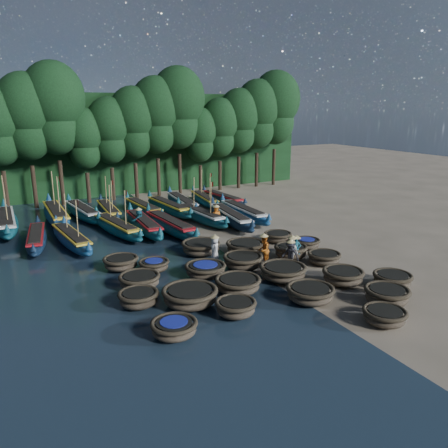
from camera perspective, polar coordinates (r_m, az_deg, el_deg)
name	(u,v)px	position (r m, az deg, el deg)	size (l,w,h in m)	color
ground	(234,259)	(26.03, 1.34, -4.56)	(120.00, 120.00, 0.00)	gray
foliage_wall	(124,144)	(46.62, -12.97, 10.15)	(40.00, 3.00, 10.00)	black
coracle_3	(385,316)	(19.67, 20.23, -11.18)	(2.11, 2.11, 0.66)	brown
coracle_4	(387,295)	(21.50, 20.49, -8.67)	(2.11, 2.11, 0.79)	brown
coracle_5	(174,328)	(17.69, -6.53, -13.32)	(1.98, 1.98, 0.67)	brown
coracle_6	(236,307)	(19.12, 1.55, -10.81)	(2.13, 2.13, 0.72)	brown
coracle_7	(310,293)	(20.77, 11.20, -8.86)	(2.75, 2.75, 0.76)	brown
coracle_8	(343,276)	(23.09, 15.28, -6.57)	(2.12, 2.12, 0.78)	brown
coracle_9	(392,279)	(23.57, 21.14, -6.74)	(2.23, 2.23, 0.71)	brown
coracle_10	(139,298)	(20.31, -11.10, -9.46)	(1.94, 1.94, 0.74)	brown
coracle_11	(190,296)	(20.07, -4.47, -9.34)	(2.57, 2.57, 0.85)	brown
coracle_12	(238,284)	(21.38, 1.82, -7.84)	(2.27, 2.27, 0.76)	brown
coracle_13	(283,272)	(23.02, 7.71, -6.20)	(2.58, 2.58, 0.80)	brown
coracle_14	(324,258)	(25.69, 12.95, -4.29)	(2.09, 2.09, 0.70)	brown
coracle_15	(140,281)	(22.19, -10.97, -7.26)	(2.34, 2.34, 0.75)	brown
coracle_16	(205,270)	(23.22, -2.44, -5.98)	(2.21, 2.21, 0.72)	brown
coracle_17	(243,261)	(24.44, 2.51, -4.81)	(2.61, 2.61, 0.78)	brown
coracle_18	(291,251)	(26.26, 8.72, -3.51)	(2.20, 2.20, 0.80)	brown
coracle_19	(307,243)	(28.19, 10.73, -2.47)	(1.78, 1.78, 0.65)	brown
coracle_20	(121,263)	(24.84, -13.33, -4.92)	(2.00, 2.00, 0.75)	brown
coracle_21	(154,265)	(24.25, -9.13, -5.33)	(1.69, 1.69, 0.65)	brown
coracle_22	(201,247)	(26.63, -3.04, -3.05)	(2.55, 2.55, 0.83)	brown
coracle_23	(245,247)	(26.74, 2.81, -3.02)	(2.40, 2.40, 0.78)	brown
coracle_24	(278,237)	(29.28, 7.04, -1.63)	(2.21, 2.21, 0.66)	brown
long_boat_1	(36,238)	(30.78, -23.30, -1.75)	(2.13, 7.21, 1.28)	#0D2033
long_boat_2	(71,239)	(29.82, -19.32, -1.80)	(2.22, 7.67, 3.28)	navy
long_boat_3	(117,227)	(31.69, -13.86, -0.37)	(2.61, 7.84, 3.37)	#0E4854
long_boat_4	(144,224)	(31.91, -10.44, -0.04)	(1.70, 8.22, 1.45)	#0E4854
long_boat_5	(170,225)	(31.35, -7.04, -0.16)	(2.10, 8.33, 1.47)	#0E4854
long_boat_6	(200,215)	(34.06, -3.11, 1.13)	(2.07, 7.89, 3.36)	#0E4854
long_boat_7	(230,217)	(33.36, 0.83, 0.90)	(2.31, 8.32, 1.47)	#0D2033
long_boat_8	(243,212)	(34.98, 2.55, 1.54)	(1.67, 8.18, 1.44)	navy
long_boat_9	(6,222)	(35.51, -26.57, 0.23)	(1.64, 9.07, 3.85)	#0E4854
long_boat_10	(56,215)	(36.42, -21.08, 1.16)	(1.63, 9.00, 3.82)	navy
long_boat_11	(83,212)	(36.95, -17.97, 1.55)	(2.39, 8.17, 1.45)	#0E4854
long_boat_12	(109,211)	(36.88, -14.85, 1.69)	(1.64, 7.53, 3.20)	#0D2033
long_boat_13	(143,208)	(37.06, -10.50, 2.04)	(2.01, 7.82, 1.38)	#0E4854
long_boat_14	(168,207)	(37.05, -7.26, 2.20)	(2.20, 8.06, 1.43)	#0E4854
long_boat_15	(182,202)	(38.73, -5.53, 2.82)	(2.05, 8.06, 1.42)	navy
long_boat_16	(204,200)	(40.06, -2.58, 3.21)	(2.07, 7.23, 3.09)	#0E4854
long_boat_17	(223,199)	(40.34, -0.12, 3.32)	(1.90, 7.42, 1.31)	#0D2033
fisherman_0	(215,248)	(25.25, -1.19, -3.17)	(0.66, 0.85, 1.75)	silver
fisherman_1	(296,248)	(25.57, 9.39, -3.05)	(0.66, 0.64, 1.73)	#1B5F74
fisherman_2	(264,249)	(24.86, 5.19, -3.31)	(1.09, 1.08, 1.98)	#BD6019
fisherman_3	(290,254)	(24.64, 8.65, -3.85)	(1.04, 1.17, 1.77)	black
fisherman_4	(292,250)	(24.99, 8.87, -3.40)	(0.52, 1.03, 1.89)	silver
fisherman_5	(139,219)	(32.20, -11.02, 0.62)	(1.41, 1.41, 1.83)	#1B5F74
fisherman_6	(216,215)	(32.85, -1.01, 1.18)	(0.84, 0.63, 1.75)	#BD6019
tree_3	(26,115)	(41.52, -24.42, 12.78)	(4.92, 4.92, 11.60)	black
tree_4	(54,107)	(41.73, -21.29, 14.03)	(5.34, 5.34, 12.58)	black
tree_5	(84,138)	(42.17, -17.79, 10.64)	(3.68, 3.68, 8.68)	black
tree_6	(109,130)	(42.59, -14.76, 11.82)	(4.09, 4.09, 9.65)	black
tree_7	(133,122)	(43.14, -11.78, 12.93)	(4.51, 4.51, 10.63)	black
tree_8	(156,114)	(43.82, -8.86, 13.98)	(4.92, 4.92, 11.60)	black
tree_9	(178,107)	(44.62, -6.01, 14.96)	(5.34, 5.34, 12.58)	black
tree_10	(200,134)	(45.61, -3.17, 11.62)	(3.68, 3.68, 8.68)	black
tree_11	(220,127)	(46.57, -0.55, 12.55)	(4.09, 4.09, 9.65)	black
tree_12	(239,120)	(47.64, 1.98, 13.41)	(4.51, 4.51, 10.63)	black
tree_13	(258,113)	(48.80, 4.41, 14.21)	(4.92, 4.92, 11.60)	black
tree_14	(275,107)	(50.05, 6.74, 14.95)	(5.34, 5.34, 12.58)	black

